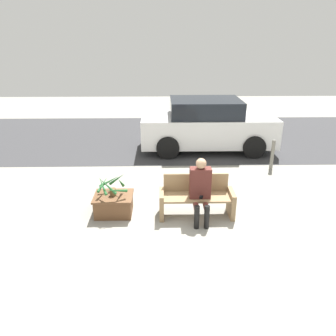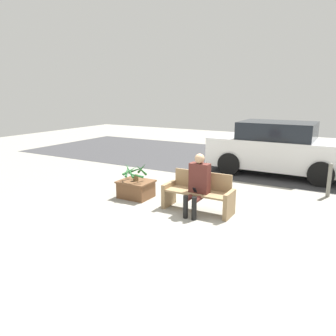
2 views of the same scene
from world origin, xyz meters
name	(u,v)px [view 1 (image 1 of 2)]	position (x,y,z in m)	size (l,w,h in m)	color
ground_plane	(196,225)	(0.00, 0.00, 0.00)	(30.00, 30.00, 0.00)	gray
road_surface	(179,136)	(0.00, 6.20, 0.00)	(20.00, 6.00, 0.01)	#38383A
bench	(196,197)	(0.04, 0.42, 0.39)	(1.53, 0.54, 0.84)	#8C704C
person_seated	(201,187)	(0.10, 0.24, 0.70)	(0.42, 0.61, 1.29)	#51231E
planter_box	(114,204)	(-1.68, 0.49, 0.23)	(0.80, 0.66, 0.42)	brown
potted_plant	(111,186)	(-1.71, 0.48, 0.65)	(0.63, 0.66, 0.47)	brown
parked_car	(207,125)	(0.82, 4.71, 0.81)	(4.25, 1.98, 1.65)	silver
bollard_post	(272,154)	(2.42, 2.92, 0.45)	(0.11, 0.11, 0.86)	slate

